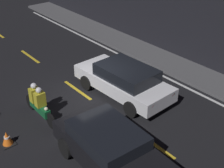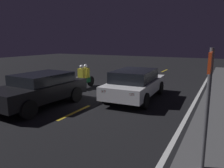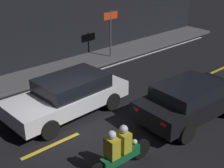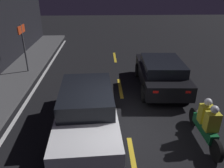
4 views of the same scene
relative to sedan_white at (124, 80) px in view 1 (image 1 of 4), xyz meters
name	(u,v)px [view 1 (image 1 of 4)]	position (x,y,z in m)	size (l,w,h in m)	color
ground_plane	(91,100)	(-0.56, -1.29, -0.74)	(56.00, 56.00, 0.00)	black
raised_curb	(172,64)	(-0.56, 3.74, -0.68)	(28.00, 1.86, 0.13)	#4C4C4F
lane_dash_b	(30,57)	(-6.06, -1.29, -0.74)	(2.00, 0.14, 0.01)	gold
lane_dash_c	(78,90)	(-1.56, -1.29, -0.74)	(2.00, 0.14, 0.01)	gold
lane_dash_d	(152,143)	(2.94, -1.29, -0.74)	(2.00, 0.14, 0.01)	gold
lane_solid_kerb	(156,72)	(-0.56, 2.56, -0.74)	(25.20, 0.14, 0.01)	silver
sedan_white	(124,80)	(0.00, 0.00, 0.00)	(4.45, 2.06, 1.38)	silver
van_black	(111,148)	(2.89, -3.06, 0.00)	(4.15, 2.08, 1.35)	black
motorcycle	(39,103)	(-0.82, -3.48, -0.10)	(2.20, 0.37, 1.37)	black
traffic_cone_mid	(7,138)	(-0.11, -5.08, -0.49)	(0.45, 0.45, 0.52)	black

